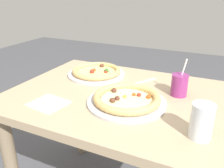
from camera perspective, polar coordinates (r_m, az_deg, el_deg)
dining_table at (r=1.24m, az=1.97°, el=-7.60°), size 1.12×0.83×0.75m
pizza_near at (r=1.08m, az=3.59°, el=-3.73°), size 0.37×0.37×0.05m
pizza_far at (r=1.44m, az=-3.82°, el=2.96°), size 0.35×0.35×0.04m
drink_cup_colored at (r=1.19m, az=16.14°, el=-0.22°), size 0.08×0.08×0.19m
water_cup_clear at (r=0.88m, az=21.07°, el=-8.45°), size 0.08×0.08×0.13m
paper_napkin at (r=1.12m, az=-15.22°, el=-4.59°), size 0.18×0.17×0.00m
fork at (r=1.33m, az=6.92°, el=0.42°), size 0.12×0.18×0.00m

